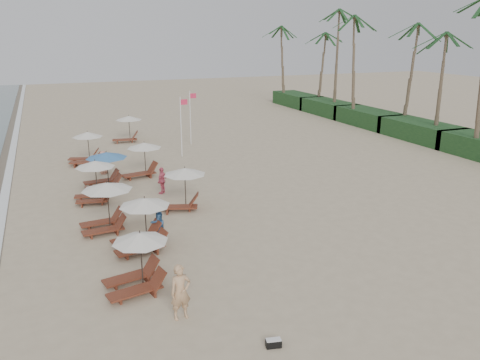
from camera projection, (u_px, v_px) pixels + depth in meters
name	position (u px, v px, depth m)	size (l,w,h in m)	color
ground	(262.00, 240.00, 22.09)	(160.00, 160.00, 0.00)	tan
foam_line	(3.00, 203.00, 26.90)	(0.50, 140.00, 0.02)	white
shrub_hedge	(421.00, 131.00, 42.66)	(3.20, 53.00, 1.60)	#193D1C
palm_row	(424.00, 22.00, 40.79)	(7.00, 52.00, 12.30)	brown
lounger_station_0	(135.00, 264.00, 17.52)	(2.51, 2.19, 2.21)	brown
lounger_station_1	(140.00, 226.00, 20.90)	(2.68, 2.25, 2.29)	brown
lounger_station_2	(104.00, 206.00, 22.79)	(2.62, 2.37, 2.37)	brown
lounger_station_3	(93.00, 181.00, 26.72)	(2.40, 2.14, 2.35)	brown
lounger_station_4	(104.00, 170.00, 29.28)	(2.76, 2.46, 2.19)	brown
lounger_station_5	(85.00, 150.00, 34.63)	(2.63, 2.51, 2.32)	brown
inland_station_0	(182.00, 185.00, 25.53)	(2.73, 2.24, 2.22)	brown
inland_station_1	(141.00, 158.00, 31.42)	(2.89, 2.24, 2.22)	brown
inland_station_2	(127.00, 127.00, 41.67)	(2.80, 2.24, 2.22)	brown
beachgoer_near	(181.00, 292.00, 15.77)	(0.70, 0.46, 1.91)	tan
beachgoer_mid_a	(157.00, 221.00, 22.13)	(0.78, 0.61, 1.61)	#2F5A8E
beachgoer_far_a	(162.00, 180.00, 28.29)	(0.93, 0.39, 1.59)	#D5556D
beachgoer_far_b	(103.00, 162.00, 32.31)	(0.76, 0.50, 1.56)	tan
duffel_bag	(273.00, 343.00, 14.52)	(0.51, 0.32, 0.26)	black
flag_pole_near	(181.00, 124.00, 36.37)	(0.60, 0.08, 4.53)	silver
flag_pole_far	(191.00, 115.00, 40.49)	(0.60, 0.08, 4.47)	silver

